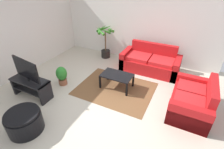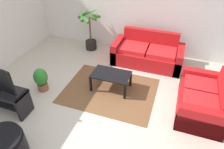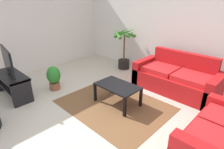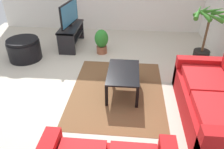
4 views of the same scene
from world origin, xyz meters
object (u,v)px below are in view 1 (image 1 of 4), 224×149
(couch_loveseat, at_px, (192,101))
(couch_main, at_px, (150,63))
(ottoman, at_px, (24,122))
(coffee_table, at_px, (117,77))
(potted_palm, at_px, (105,43))
(tv_stand, at_px, (31,86))
(potted_plant_small, at_px, (62,75))
(tv, at_px, (26,69))

(couch_loveseat, bearing_deg, couch_main, 133.99)
(couch_main, height_order, ottoman, couch_main)
(coffee_table, bearing_deg, potted_palm, 127.48)
(couch_loveseat, xyz_separation_m, potted_palm, (-3.38, 1.79, 0.31))
(tv_stand, relative_size, potted_palm, 0.87)
(tv_stand, xyz_separation_m, potted_plant_small, (0.35, 0.83, -0.03))
(tv, bearing_deg, ottoman, -48.63)
(tv_stand, distance_m, coffee_table, 2.39)
(couch_loveseat, bearing_deg, potted_palm, 152.08)
(potted_palm, relative_size, potted_plant_small, 2.11)
(coffee_table, bearing_deg, tv, -143.29)
(couch_main, bearing_deg, coffee_table, -112.58)
(couch_main, distance_m, tv_stand, 3.82)
(tv, distance_m, potted_palm, 3.20)
(coffee_table, xyz_separation_m, ottoman, (-1.10, -2.35, -0.13))
(potted_plant_small, bearing_deg, tv_stand, -112.92)
(potted_plant_small, bearing_deg, tv, -112.98)
(potted_plant_small, relative_size, ottoman, 0.81)
(couch_main, bearing_deg, ottoman, -114.18)
(tv_stand, bearing_deg, potted_plant_small, 67.08)
(tv_stand, xyz_separation_m, potted_palm, (0.61, 3.14, 0.26))
(couch_main, relative_size, tv_stand, 1.77)
(couch_loveseat, distance_m, tv_stand, 4.21)
(couch_main, xyz_separation_m, tv_stand, (-2.51, -2.87, 0.05))
(tv_stand, xyz_separation_m, coffee_table, (1.92, 1.43, 0.02))
(couch_main, distance_m, potted_palm, 1.95)
(potted_palm, xyz_separation_m, ottoman, (0.21, -4.06, -0.37))
(ottoman, bearing_deg, potted_plant_small, 104.76)
(tv_stand, relative_size, coffee_table, 1.22)
(couch_main, height_order, potted_palm, potted_palm)
(couch_loveseat, relative_size, tv_stand, 1.33)
(coffee_table, height_order, ottoman, ottoman)
(potted_palm, relative_size, ottoman, 1.70)
(couch_main, relative_size, couch_loveseat, 1.33)
(tv, distance_m, ottoman, 1.37)
(tv, bearing_deg, coffee_table, 36.71)
(tv, bearing_deg, tv_stand, -97.95)
(potted_plant_small, height_order, ottoman, potted_plant_small)
(couch_main, distance_m, coffee_table, 1.56)
(coffee_table, bearing_deg, ottoman, -115.14)
(couch_loveseat, xyz_separation_m, coffee_table, (-2.07, 0.09, 0.08))
(tv_stand, relative_size, tv, 1.11)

